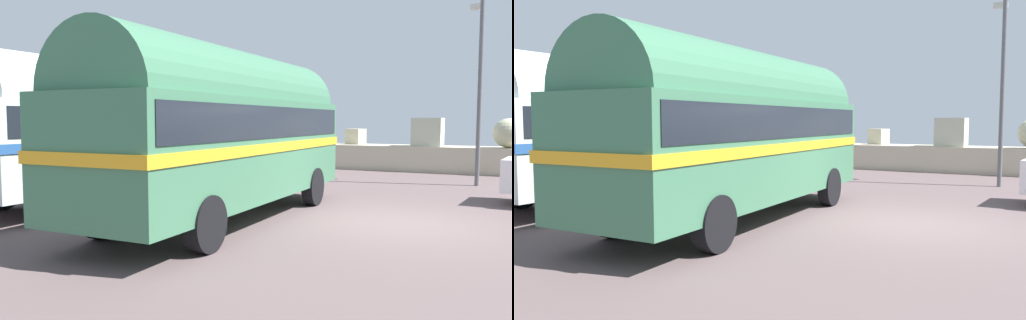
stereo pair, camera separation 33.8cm
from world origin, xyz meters
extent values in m
cube|color=#5A4A4B|center=(0.00, 0.00, 0.01)|extent=(32.00, 26.00, 0.02)
cube|color=#BBB197|center=(0.00, 11.80, 0.55)|extent=(31.36, 1.80, 1.10)
cube|color=#BBA1A8|center=(-13.55, 11.63, 1.60)|extent=(1.18, 1.00, 1.00)
sphere|color=#BFAE97|center=(-10.31, 11.36, 1.74)|extent=(1.28, 1.28, 1.28)
cube|color=tan|center=(-7.44, 11.31, 1.62)|extent=(1.42, 1.40, 1.04)
cube|color=beige|center=(-4.43, 12.01, 1.45)|extent=(0.87, 0.87, 0.71)
cube|color=beige|center=(-1.20, 11.58, 1.70)|extent=(1.23, 1.07, 1.20)
cylinder|color=black|center=(-4.70, 1.27, 0.50)|extent=(0.30, 0.96, 0.96)
cylinder|color=black|center=(-2.49, 1.30, 0.50)|extent=(0.30, 0.96, 0.96)
cylinder|color=black|center=(-4.61, -3.94, 0.50)|extent=(0.30, 0.96, 0.96)
cylinder|color=black|center=(-2.41, -3.90, 0.50)|extent=(0.30, 0.96, 0.96)
cube|color=#3B7050|center=(-3.55, -1.32, 1.57)|extent=(2.54, 8.44, 2.10)
cylinder|color=#3B7050|center=(-3.55, -1.32, 2.62)|extent=(2.34, 8.10, 2.20)
cube|color=gold|center=(-3.55, -1.32, 1.63)|extent=(2.59, 8.52, 0.20)
cube|color=black|center=(-3.55, -1.32, 2.15)|extent=(2.57, 8.10, 0.64)
cube|color=silver|center=(-3.63, 2.95, 0.70)|extent=(2.28, 0.20, 0.28)
cylinder|color=black|center=(-8.91, 2.45, 0.50)|extent=(0.30, 0.96, 0.96)
cylinder|color=black|center=(-6.71, 2.41, 0.50)|extent=(0.30, 0.96, 0.96)
cylinder|color=black|center=(-9.01, -2.76, 0.50)|extent=(0.30, 0.96, 0.96)
cylinder|color=black|center=(-6.80, -2.80, 0.50)|extent=(0.30, 0.96, 0.96)
cube|color=silver|center=(-7.86, -0.18, 1.57)|extent=(2.55, 8.44, 2.10)
cylinder|color=silver|center=(-7.86, -0.18, 2.62)|extent=(2.35, 8.10, 2.20)
cube|color=#295699|center=(-7.86, -0.18, 1.63)|extent=(2.60, 8.53, 0.20)
cube|color=black|center=(-7.86, -0.18, 2.15)|extent=(2.58, 8.11, 0.64)
cube|color=silver|center=(-7.78, 4.09, 0.70)|extent=(2.28, 0.20, 0.28)
cylinder|color=#5B5B60|center=(1.00, 7.42, 3.06)|extent=(0.14, 0.14, 6.13)
cube|color=beige|center=(0.80, 8.18, 6.03)|extent=(0.44, 0.24, 0.18)
camera|label=1|loc=(2.02, -10.79, 2.19)|focal=35.50mm
camera|label=2|loc=(2.31, -10.63, 2.19)|focal=35.50mm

